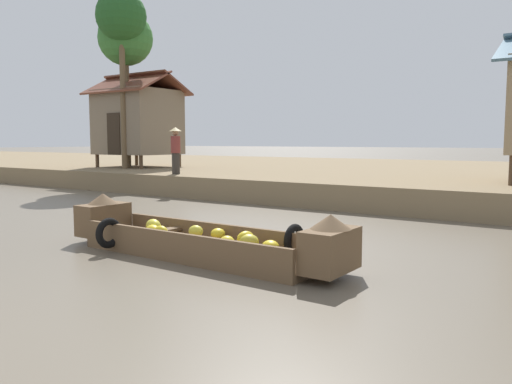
{
  "coord_description": "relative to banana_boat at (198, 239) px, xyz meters",
  "views": [
    {
      "loc": [
        5.97,
        -0.34,
        1.88
      ],
      "look_at": [
        0.81,
        7.12,
        0.98
      ],
      "focal_mm": 35.99,
      "sensor_mm": 36.0,
      "label": 1
    }
  ],
  "objects": [
    {
      "name": "ground_plane",
      "position": [
        -0.51,
        4.1,
        -0.3
      ],
      "size": [
        300.0,
        300.0,
        0.0
      ],
      "primitive_type": "plane",
      "color": "#665B4C"
    },
    {
      "name": "palm_tree_near",
      "position": [
        -12.17,
        9.27,
        5.98
      ],
      "size": [
        2.36,
        2.36,
        6.81
      ],
      "color": "brown",
      "rests_on": "riverbank_strip"
    },
    {
      "name": "banana_boat",
      "position": [
        0.0,
        0.0,
        0.0
      ],
      "size": [
        5.37,
        1.76,
        0.9
      ],
      "color": "brown",
      "rests_on": "ground"
    },
    {
      "name": "stilt_house_left",
      "position": [
        -12.22,
        9.92,
        2.51
      ],
      "size": [
        3.94,
        3.22,
        4.2
      ],
      "color": "#4C3826",
      "rests_on": "riverbank_strip"
    },
    {
      "name": "riverbank_strip",
      "position": [
        -0.51,
        16.26,
        0.06
      ],
      "size": [
        160.0,
        20.0,
        0.72
      ],
      "primitive_type": "cube",
      "color": "#7F6B4C",
      "rests_on": "ground"
    },
    {
      "name": "palm_tree_mid",
      "position": [
        -11.56,
        8.54,
        6.64
      ],
      "size": [
        2.09,
        2.09,
        7.39
      ],
      "color": "brown",
      "rests_on": "riverbank_strip"
    },
    {
      "name": "vendor_person",
      "position": [
        -7.24,
        7.11,
        1.35
      ],
      "size": [
        0.44,
        0.44,
        1.66
      ],
      "color": "#332D28",
      "rests_on": "riverbank_strip"
    }
  ]
}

